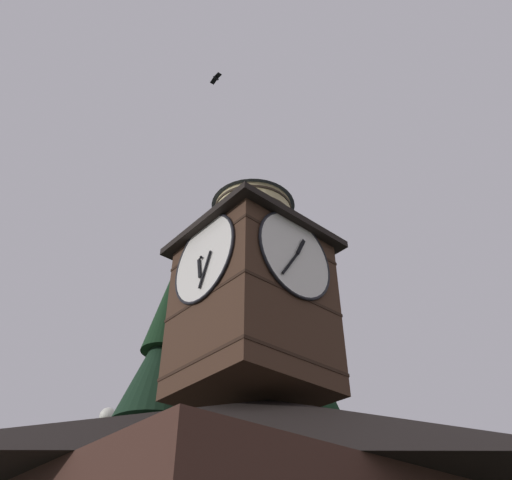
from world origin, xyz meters
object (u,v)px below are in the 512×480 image
object	(u,v)px
moon	(108,416)
flying_bird_high	(216,78)
clock_tower	(253,287)
pine_tree_behind	(151,466)

from	to	relation	value
moon	flying_bird_high	xyz separation A→B (m)	(12.21, 31.57, 5.12)
clock_tower	pine_tree_behind	distance (m)	7.23
clock_tower	pine_tree_behind	size ratio (longest dim) A/B	0.60
clock_tower	flying_bird_high	xyz separation A→B (m)	(1.84, -0.44, 10.34)
flying_bird_high	pine_tree_behind	bearing A→B (deg)	-110.73
clock_tower	pine_tree_behind	bearing A→B (deg)	-90.63
pine_tree_behind	clock_tower	bearing A→B (deg)	89.37
moon	flying_bird_high	world-z (taller)	flying_bird_high
flying_bird_high	moon	bearing A→B (deg)	-111.15
clock_tower	moon	bearing A→B (deg)	-107.95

